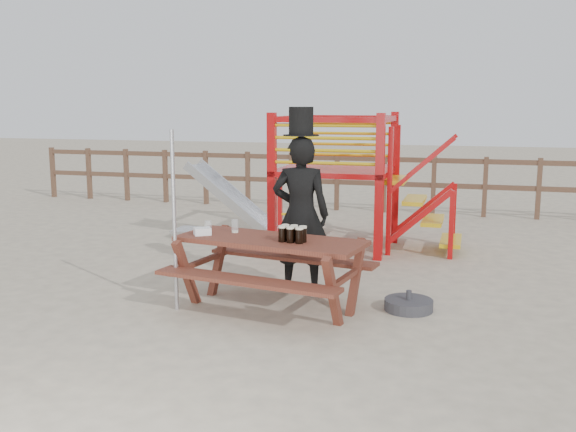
{
  "coord_description": "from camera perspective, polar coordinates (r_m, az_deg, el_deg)",
  "views": [
    {
      "loc": [
        2.28,
        -6.22,
        2.21
      ],
      "look_at": [
        0.23,
        0.8,
        0.94
      ],
      "focal_mm": 40.0,
      "sensor_mm": 36.0,
      "label": 1
    }
  ],
  "objects": [
    {
      "name": "paper_bag",
      "position": [
        7.17,
        -7.62,
        -1.36
      ],
      "size": [
        0.23,
        0.22,
        0.08
      ],
      "primitive_type": "cube",
      "rotation": [
        0.0,
        0.0,
        0.6
      ],
      "color": "white",
      "rests_on": "picnic_table"
    },
    {
      "name": "playground_fort",
      "position": [
        10.1,
        3.84,
        3.36
      ],
      "size": [
        4.71,
        1.84,
        2.1
      ],
      "color": "#B30B0D",
      "rests_on": "ground"
    },
    {
      "name": "ground",
      "position": [
        6.98,
        -3.72,
        -8.63
      ],
      "size": [
        60.0,
        60.0,
        0.0
      ],
      "primitive_type": "plane",
      "color": "#BCAD92",
      "rests_on": "ground"
    },
    {
      "name": "metal_pole",
      "position": [
        6.95,
        -10.07,
        -0.51
      ],
      "size": [
        0.04,
        0.04,
        1.96
      ],
      "primitive_type": "cylinder",
      "color": "#B2B2B7",
      "rests_on": "ground"
    },
    {
      "name": "man_with_hat",
      "position": [
        7.59,
        1.14,
        0.53
      ],
      "size": [
        0.73,
        0.52,
        2.19
      ],
      "rotation": [
        0.0,
        0.0,
        3.26
      ],
      "color": "black",
      "rests_on": "ground"
    },
    {
      "name": "picnic_table",
      "position": [
        6.99,
        -1.58,
        -4.34
      ],
      "size": [
        2.24,
        1.72,
        0.79
      ],
      "rotation": [
        0.0,
        0.0,
        -0.16
      ],
      "color": "brown",
      "rests_on": "ground"
    },
    {
      "name": "stout_pints",
      "position": [
        6.73,
        0.39,
        -1.6
      ],
      "size": [
        0.3,
        0.2,
        0.17
      ],
      "color": "black",
      "rests_on": "picnic_table"
    },
    {
      "name": "back_fence",
      "position": [
        13.49,
        6.46,
        3.52
      ],
      "size": [
        15.09,
        0.09,
        1.2
      ],
      "color": "brown",
      "rests_on": "ground"
    },
    {
      "name": "empty_glasses",
      "position": [
        7.22,
        -5.92,
        -1.01
      ],
      "size": [
        0.33,
        0.25,
        0.15
      ],
      "color": "silver",
      "rests_on": "picnic_table"
    },
    {
      "name": "parasol_base",
      "position": [
        7.17,
        10.67,
        -7.76
      ],
      "size": [
        0.53,
        0.53,
        0.22
      ],
      "color": "#323237",
      "rests_on": "ground"
    }
  ]
}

